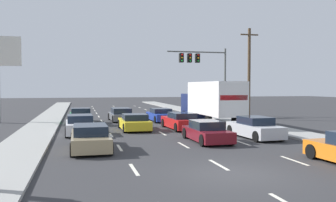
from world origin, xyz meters
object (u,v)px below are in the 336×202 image
(car_gray, at_px, (121,115))
(car_silver, at_px, (255,128))
(car_tan, at_px, (90,138))
(traffic_signal_mast, at_px, (200,64))
(car_yellow, at_px, (134,123))
(car_maroon, at_px, (207,132))
(box_truck, at_px, (211,100))
(car_white, at_px, (80,125))
(car_blue, at_px, (161,115))
(car_green, at_px, (81,116))
(car_red, at_px, (181,121))
(utility_pole_mid, at_px, (249,73))

(car_gray, bearing_deg, car_silver, -62.33)
(car_tan, distance_m, traffic_signal_mast, 22.36)
(car_yellow, xyz_separation_m, traffic_signal_mast, (8.60, 10.78, 5.02))
(car_maroon, xyz_separation_m, box_truck, (3.37, 8.34, 1.47))
(car_white, xyz_separation_m, box_truck, (10.36, 3.36, 1.42))
(car_blue, relative_size, car_maroon, 1.01)
(car_white, xyz_separation_m, car_tan, (0.47, -6.06, -0.02))
(car_green, bearing_deg, box_truck, -23.47)
(car_green, distance_m, car_red, 9.75)
(car_gray, distance_m, traffic_signal_mast, 10.73)
(car_gray, distance_m, car_silver, 14.45)
(car_white, height_order, car_blue, car_white)
(car_gray, bearing_deg, car_white, -113.01)
(car_white, distance_m, car_tan, 6.08)
(car_gray, distance_m, car_maroon, 13.95)
(car_yellow, xyz_separation_m, car_red, (3.40, -0.23, 0.04))
(car_white, height_order, car_maroon, car_white)
(car_green, height_order, car_red, car_green)
(car_yellow, relative_size, car_blue, 0.96)
(car_maroon, bearing_deg, car_red, 88.00)
(car_maroon, bearing_deg, box_truck, 68.00)
(car_gray, bearing_deg, car_red, -64.24)
(traffic_signal_mast, bearing_deg, car_white, -135.51)
(box_truck, xyz_separation_m, car_silver, (-0.01, -7.59, -1.42))
(car_tan, xyz_separation_m, traffic_signal_mast, (11.93, 18.25, 4.99))
(car_white, height_order, traffic_signal_mast, traffic_signal_mast)
(car_green, distance_m, car_gray, 3.64)
(car_gray, height_order, car_yellow, car_gray)
(car_gray, distance_m, car_red, 8.20)
(car_white, bearing_deg, car_maroon, -35.50)
(car_blue, distance_m, car_silver, 12.15)
(car_tan, xyz_separation_m, car_gray, (3.16, 14.62, -0.02))
(box_truck, bearing_deg, car_green, 156.53)
(car_white, distance_m, car_maroon, 8.58)
(car_white, height_order, car_red, car_white)
(car_red, bearing_deg, utility_pole_mid, 36.28)
(car_tan, relative_size, box_truck, 0.53)
(box_truck, relative_size, traffic_signal_mast, 1.23)
(traffic_signal_mast, bearing_deg, car_maroon, -107.51)
(car_silver, bearing_deg, car_blue, 105.43)
(car_white, height_order, car_gray, car_white)
(car_silver, bearing_deg, car_tan, -169.53)
(car_red, bearing_deg, car_tan, -132.91)
(car_yellow, distance_m, car_blue, 6.91)
(box_truck, height_order, utility_pole_mid, utility_pole_mid)
(car_tan, bearing_deg, car_blue, 63.86)
(car_gray, relative_size, car_red, 0.96)
(car_white, xyz_separation_m, car_blue, (7.12, 7.47, -0.05))
(car_gray, height_order, box_truck, box_truck)
(car_gray, bearing_deg, box_truck, -37.78)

